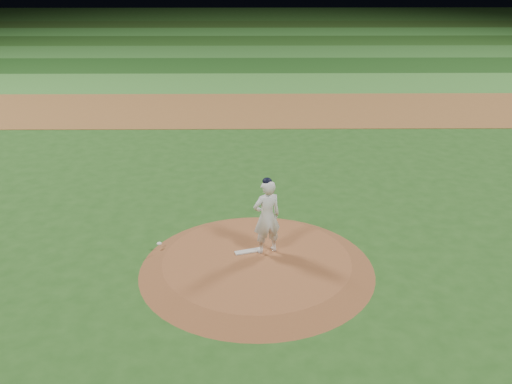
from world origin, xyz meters
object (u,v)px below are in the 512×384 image
(pitching_rubber, at_px, (248,251))
(rosin_bag, at_px, (159,244))
(pitchers_mound, at_px, (257,264))
(pitcher_on_mound, at_px, (267,216))

(pitching_rubber, height_order, rosin_bag, rosin_bag)
(pitchers_mound, bearing_deg, pitcher_on_mound, 57.96)
(pitchers_mound, distance_m, rosin_bag, 2.50)
(pitchers_mound, relative_size, rosin_bag, 43.98)
(pitchers_mound, height_order, rosin_bag, rosin_bag)
(pitchers_mound, xyz_separation_m, pitching_rubber, (-0.20, 0.36, 0.14))
(pitching_rubber, bearing_deg, pitchers_mound, -78.33)
(pitching_rubber, xyz_separation_m, rosin_bag, (-2.18, 0.37, 0.02))
(pitching_rubber, bearing_deg, rosin_bag, 152.75)
(pitchers_mound, relative_size, pitcher_on_mound, 2.89)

